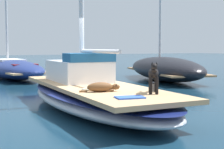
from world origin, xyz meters
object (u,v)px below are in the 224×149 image
at_px(dog_black, 154,74).
at_px(deck_winch, 154,87).
at_px(sailboat_main, 94,97).
at_px(moored_boat_far_astern, 12,68).
at_px(deck_towel, 130,97).
at_px(dog_brown, 102,87).
at_px(moored_boat_starboard_side, 165,68).
at_px(coiled_rope, 88,89).

bearing_deg(dog_black, deck_winch, 52.22).
height_order(sailboat_main, moored_boat_far_astern, moored_boat_far_astern).
bearing_deg(deck_winch, moored_boat_far_astern, 92.63).
distance_m(sailboat_main, deck_towel, 2.52).
distance_m(deck_winch, deck_towel, 1.20).
height_order(dog_brown, dog_black, dog_black).
bearing_deg(moored_boat_far_astern, sailboat_main, -90.43).
relative_size(dog_black, moored_boat_starboard_side, 0.11).
xyz_separation_m(coiled_rope, moored_boat_far_astern, (0.69, 11.15, -0.15)).
bearing_deg(moored_boat_starboard_side, deck_winch, -129.09).
bearing_deg(sailboat_main, dog_black, -79.29).
xyz_separation_m(dog_black, coiled_rope, (-1.02, 1.18, -0.40)).
xyz_separation_m(deck_winch, moored_boat_starboard_side, (5.90, 7.26, -0.16)).
xyz_separation_m(sailboat_main, deck_towel, (-0.40, -2.47, 0.34)).
bearing_deg(deck_towel, sailboat_main, 80.76).
bearing_deg(coiled_rope, dog_brown, -67.91).
bearing_deg(deck_winch, deck_towel, -149.23).
distance_m(dog_black, moored_boat_starboard_side, 9.73).
height_order(sailboat_main, dog_black, dog_black).
relative_size(deck_towel, moored_boat_far_astern, 0.08).
distance_m(dog_brown, coiled_rope, 0.42).
relative_size(deck_winch, moored_boat_far_astern, 0.03).
xyz_separation_m(sailboat_main, dog_brown, (-0.46, -1.35, 0.43)).
distance_m(dog_brown, moored_boat_starboard_side, 9.71).
bearing_deg(moored_boat_starboard_side, dog_black, -129.04).
distance_m(dog_black, deck_towel, 0.96).
bearing_deg(deck_towel, dog_black, 21.96).
bearing_deg(coiled_rope, deck_winch, -35.65).
height_order(dog_brown, deck_winch, dog_brown).
relative_size(dog_black, deck_towel, 1.48).
bearing_deg(dog_brown, coiled_rope, 112.09).
height_order(deck_winch, deck_towel, deck_winch).
distance_m(dog_brown, deck_winch, 1.20).
distance_m(sailboat_main, deck_winch, 2.00).
bearing_deg(deck_winch, dog_black, -127.78).
relative_size(sailboat_main, deck_towel, 13.12).
bearing_deg(dog_brown, moored_boat_far_astern, 87.35).
relative_size(dog_brown, dog_black, 1.14).
xyz_separation_m(deck_winch, deck_towel, (-1.03, -0.61, -0.08)).
height_order(dog_brown, moored_boat_far_astern, moored_boat_far_astern).
distance_m(deck_winch, moored_boat_far_astern, 12.06).
bearing_deg(dog_brown, dog_black, -42.74).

